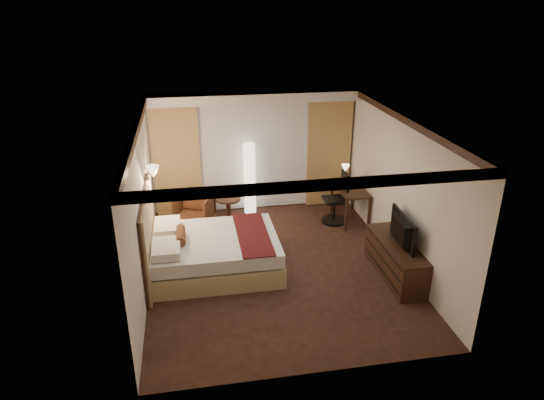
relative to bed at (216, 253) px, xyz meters
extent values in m
cube|color=black|center=(1.07, -0.11, -0.33)|extent=(4.50, 5.50, 0.01)
cube|color=white|center=(1.07, -0.11, 2.37)|extent=(4.50, 5.50, 0.01)
cube|color=silver|center=(1.07, 2.64, 1.02)|extent=(4.50, 0.02, 2.70)
cube|color=silver|center=(-1.18, -0.11, 1.02)|extent=(0.02, 5.50, 2.70)
cube|color=silver|center=(3.32, -0.11, 1.02)|extent=(0.02, 5.50, 2.70)
cube|color=white|center=(1.07, 2.39, 2.27)|extent=(4.50, 0.50, 0.20)
cube|color=silver|center=(1.07, 2.56, 0.92)|extent=(2.48, 0.04, 2.45)
cube|color=tan|center=(-0.63, 2.50, 0.92)|extent=(1.00, 0.14, 2.45)
cube|color=tan|center=(2.77, 2.50, 0.92)|extent=(1.00, 0.14, 2.45)
imported|color=#4E2317|center=(-0.33, 1.88, 0.06)|extent=(0.95, 0.93, 0.77)
imported|color=black|center=(3.04, -0.78, 0.61)|extent=(0.62, 1.03, 0.13)
camera|label=1|loc=(-0.34, -7.64, 4.28)|focal=32.00mm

